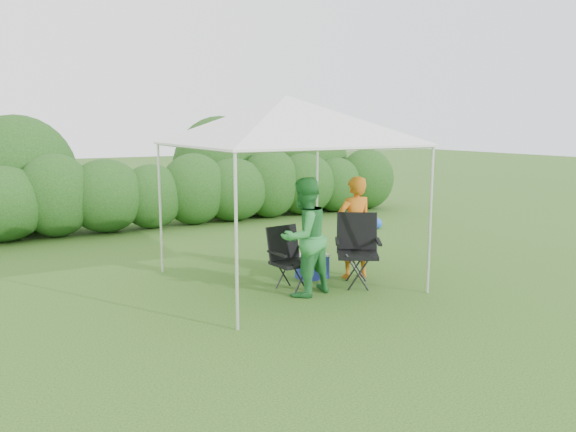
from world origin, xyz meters
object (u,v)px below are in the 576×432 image
man (355,228)px  canopy (286,121)px  chair_left (288,254)px  chair_right (357,245)px  woman (304,237)px  cooler (312,266)px

man → canopy: bearing=-11.4°
chair_left → man: size_ratio=0.58×
canopy → chair_right: size_ratio=2.88×
chair_right → woman: (-0.99, -0.07, 0.23)m
chair_right → chair_left: size_ratio=1.15×
chair_left → man: bearing=-4.6°
canopy → chair_left: canopy is taller
man → chair_right: bearing=66.3°
man → cooler: (-0.60, 0.29, -0.61)m
canopy → woman: 1.76m
canopy → woman: size_ratio=1.84×
chair_left → cooler: chair_left is taller
chair_left → woman: (0.07, -0.33, 0.31)m
chair_left → cooler: (0.63, 0.34, -0.33)m
chair_right → chair_left: chair_right is taller
chair_left → cooler: 0.79m
chair_left → chair_right: bearing=-20.7°
cooler → chair_right: bearing=-56.4°
man → woman: (-1.15, -0.38, 0.03)m
man → cooler: bearing=-21.3°
chair_right → woman: bearing=-143.0°
canopy → chair_right: 2.14m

